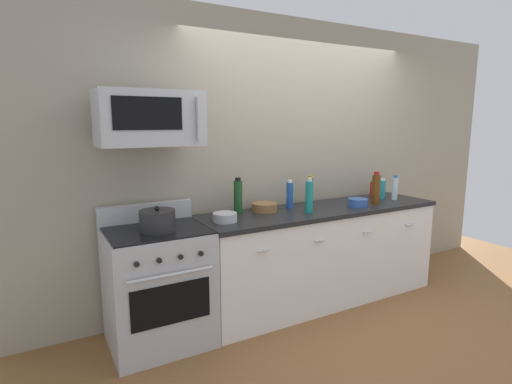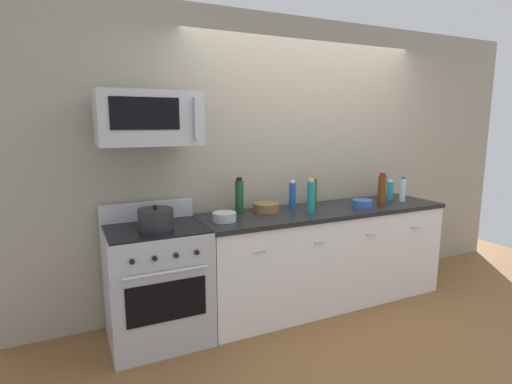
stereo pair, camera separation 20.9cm
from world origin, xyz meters
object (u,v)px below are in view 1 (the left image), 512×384
at_px(microwave, 149,118).
at_px(bottle_water_clear, 395,188).
at_px(bottle_wine_green, 238,197).
at_px(bottle_wine_amber, 376,189).
at_px(bottle_hot_sauce_red, 372,189).
at_px(stockpot, 157,220).
at_px(bowl_steel_prep, 225,217).
at_px(bottle_olive_oil, 310,191).
at_px(bottle_dish_soap, 382,189).
at_px(bowl_blue_mixing, 358,202).
at_px(bottle_soda_blue, 290,195).
at_px(bottle_sparkling_teal, 309,196).
at_px(range_oven, 158,285).
at_px(bowl_wooden_salad, 264,207).

distance_m(microwave, bottle_water_clear, 2.61).
bearing_deg(bottle_wine_green, bottle_wine_amber, -11.76).
xyz_separation_m(bottle_hot_sauce_red, stockpot, (-2.45, -0.26, -0.00)).
xyz_separation_m(bottle_water_clear, bowl_steel_prep, (-1.95, 0.01, -0.08)).
xyz_separation_m(bottle_olive_oil, bottle_dish_soap, (0.87, -0.11, -0.04)).
distance_m(bottle_water_clear, bottle_wine_amber, 0.36).
bearing_deg(microwave, bowl_blue_mixing, -4.79).
relative_size(bottle_soda_blue, stockpot, 1.01).
bearing_deg(bottle_sparkling_teal, bowl_blue_mixing, -0.78).
xyz_separation_m(range_oven, microwave, (0.00, 0.04, 1.28)).
xyz_separation_m(bottle_wine_green, bottle_hot_sauce_red, (1.66, 0.04, -0.07)).
distance_m(bottle_dish_soap, stockpot, 2.46).
xyz_separation_m(bottle_olive_oil, bowl_blue_mixing, (0.35, -0.30, -0.10)).
height_order(bottle_wine_green, bottle_water_clear, bottle_wine_green).
distance_m(microwave, bottle_wine_green, 1.04).
bearing_deg(bowl_steel_prep, bottle_wine_amber, -2.81).
relative_size(bottle_olive_oil, stockpot, 1.09).
bearing_deg(bowl_blue_mixing, bottle_hot_sauce_red, 32.43).
height_order(range_oven, bottle_olive_oil, bottle_olive_oil).
relative_size(bottle_olive_oil, bottle_wine_amber, 0.90).
xyz_separation_m(bottle_dish_soap, bottle_hot_sauce_red, (-0.01, 0.14, -0.02)).
bearing_deg(bowl_steel_prep, bottle_wine_green, 42.80).
bearing_deg(bottle_olive_oil, bottle_sparkling_teal, -128.00).
xyz_separation_m(bowl_blue_mixing, bowl_steel_prep, (-1.37, 0.08, -0.00)).
bearing_deg(bowl_wooden_salad, bottle_soda_blue, -0.83).
height_order(bottle_water_clear, bottle_wine_amber, bottle_wine_amber).
xyz_separation_m(bottle_water_clear, bottle_hot_sauce_red, (-0.06, 0.26, -0.04)).
height_order(bottle_wine_amber, bottle_dish_soap, bottle_wine_amber).
relative_size(range_oven, bottle_sparkling_teal, 3.40).
bearing_deg(microwave, bottle_dish_soap, 0.58).
distance_m(range_oven, bowl_steel_prep, 0.74).
xyz_separation_m(bottle_wine_green, bowl_steel_prep, (-0.23, -0.21, -0.11)).
xyz_separation_m(bottle_water_clear, bottle_dish_soap, (-0.06, 0.12, -0.02)).
bearing_deg(bowl_steel_prep, bowl_blue_mixing, -3.34).
bearing_deg(microwave, bottle_hot_sauce_red, 3.90).
distance_m(bottle_wine_amber, bowl_blue_mixing, 0.26).
bearing_deg(bottle_water_clear, bottle_hot_sauce_red, 104.07).
xyz_separation_m(microwave, bowl_blue_mixing, (1.93, -0.16, -0.79)).
bearing_deg(bottle_water_clear, bowl_blue_mixing, -172.97).
height_order(microwave, bowl_wooden_salad, microwave).
distance_m(bottle_water_clear, bottle_soda_blue, 1.21).
height_order(bottle_hot_sauce_red, bowl_wooden_salad, bottle_hot_sauce_red).
xyz_separation_m(microwave, bowl_wooden_salad, (1.04, 0.10, -0.79)).
relative_size(bowl_blue_mixing, bowl_steel_prep, 0.95).
height_order(bottle_wine_green, bowl_wooden_salad, bottle_wine_green).
relative_size(bottle_wine_amber, bowl_steel_prep, 1.62).
height_order(range_oven, bottle_wine_green, bottle_wine_green).
bearing_deg(bottle_sparkling_teal, bowl_steel_prep, 174.82).
relative_size(microwave, bowl_steel_prep, 3.76).
xyz_separation_m(bottle_sparkling_teal, bottle_olive_oil, (0.23, 0.29, -0.01)).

